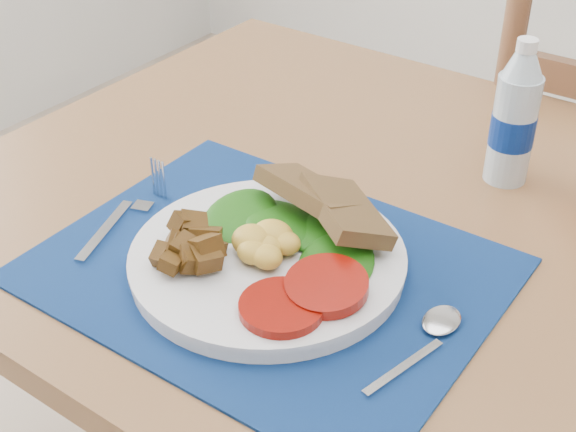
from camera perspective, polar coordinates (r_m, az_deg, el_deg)
name	(u,v)px	position (r m, az deg, el deg)	size (l,w,h in m)	color
table	(475,302)	(1.04, 13.14, -5.96)	(1.40, 0.90, 0.75)	brown
placemat	(268,269)	(0.92, -1.45, -3.81)	(0.50, 0.40, 0.00)	black
breakfast_plate	(261,253)	(0.91, -1.95, -2.64)	(0.31, 0.31, 0.08)	silver
fork	(129,215)	(1.03, -11.22, 0.08)	(0.06, 0.19, 0.00)	#B2B5BA
spoon	(429,336)	(0.84, 10.01, -8.43)	(0.04, 0.16, 0.00)	#B2B5BA
water_bottle	(514,120)	(1.09, 15.77, 6.56)	(0.06, 0.06, 0.20)	#ADBFCC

